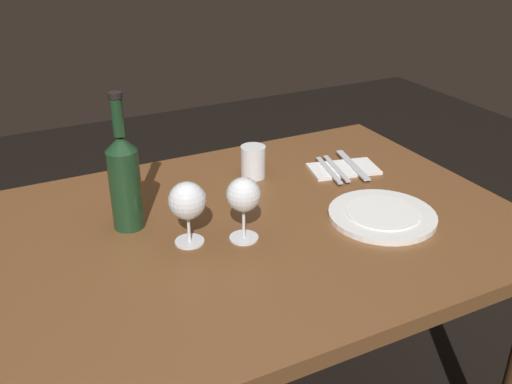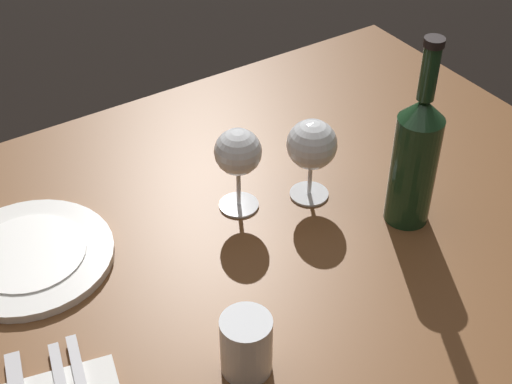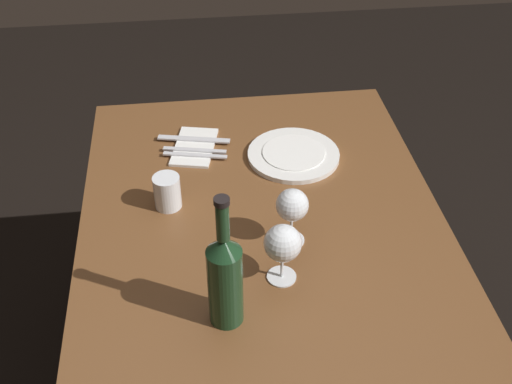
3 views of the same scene
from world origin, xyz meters
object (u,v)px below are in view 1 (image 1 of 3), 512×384
(dinner_plate, at_px, (382,215))
(table_knife, at_px, (352,165))
(wine_bottle, at_px, (125,179))
(water_tumbler, at_px, (253,163))
(fork_outer, at_px, (329,170))
(folded_napkin, at_px, (344,169))
(wine_glass_right, at_px, (243,196))
(wine_glass_left, at_px, (187,202))
(fork_inner, at_px, (336,168))

(dinner_plate, xyz_separation_m, table_knife, (0.11, 0.27, 0.00))
(wine_bottle, height_order, water_tumbler, wine_bottle)
(water_tumbler, distance_m, fork_outer, 0.21)
(folded_napkin, relative_size, fork_outer, 1.17)
(folded_napkin, height_order, fork_outer, fork_outer)
(dinner_plate, xyz_separation_m, folded_napkin, (0.08, 0.27, -0.00))
(wine_glass_right, bearing_deg, dinner_plate, -10.69)
(wine_bottle, relative_size, fork_outer, 1.80)
(wine_glass_left, xyz_separation_m, water_tumbler, (0.28, 0.25, -0.06))
(wine_glass_right, relative_size, fork_inner, 0.83)
(wine_bottle, height_order, fork_outer, wine_bottle)
(wine_glass_left, bearing_deg, wine_bottle, 127.12)
(dinner_plate, height_order, folded_napkin, dinner_plate)
(water_tumbler, height_order, fork_outer, water_tumbler)
(folded_napkin, distance_m, table_knife, 0.03)
(fork_inner, relative_size, fork_outer, 1.00)
(table_knife, bearing_deg, wine_bottle, -176.59)
(fork_inner, relative_size, table_knife, 0.85)
(wine_glass_right, distance_m, wine_bottle, 0.27)
(water_tumbler, bearing_deg, wine_glass_left, -138.65)
(wine_glass_right, distance_m, table_knife, 0.50)
(dinner_plate, height_order, fork_outer, dinner_plate)
(wine_bottle, relative_size, dinner_plate, 1.25)
(fork_outer, bearing_deg, folded_napkin, 0.00)
(water_tumbler, relative_size, dinner_plate, 0.35)
(folded_napkin, bearing_deg, wine_bottle, -176.43)
(dinner_plate, bearing_deg, water_tumbler, 116.10)
(wine_glass_left, distance_m, water_tumbler, 0.38)
(fork_outer, xyz_separation_m, table_knife, (0.08, 0.00, 0.00))
(wine_bottle, bearing_deg, folded_napkin, 3.57)
(wine_glass_left, distance_m, wine_glass_right, 0.12)
(wine_glass_left, relative_size, fork_inner, 0.82)
(water_tumbler, bearing_deg, fork_inner, -18.95)
(wine_glass_left, xyz_separation_m, wine_bottle, (-0.10, 0.13, 0.02))
(wine_glass_right, bearing_deg, water_tumbler, 60.01)
(water_tumbler, xyz_separation_m, table_knife, (0.28, -0.08, -0.03))
(dinner_plate, xyz_separation_m, fork_outer, (0.03, 0.27, 0.00))
(wine_bottle, xyz_separation_m, fork_outer, (0.58, 0.04, -0.11))
(dinner_plate, distance_m, table_knife, 0.29)
(table_knife, bearing_deg, water_tumbler, 164.60)
(dinner_plate, bearing_deg, table_knife, 68.75)
(wine_glass_right, xyz_separation_m, water_tumbler, (0.17, 0.29, -0.07))
(wine_glass_left, height_order, fork_inner, wine_glass_left)
(wine_glass_right, relative_size, fork_outer, 0.83)
(wine_glass_left, bearing_deg, folded_napkin, 17.88)
(wine_glass_left, xyz_separation_m, wine_glass_right, (0.12, -0.04, 0.01))
(wine_glass_right, bearing_deg, wine_glass_left, 161.08)
(fork_inner, xyz_separation_m, table_knife, (0.06, 0.00, 0.00))
(wine_glass_left, height_order, folded_napkin, wine_glass_left)
(wine_bottle, bearing_deg, wine_glass_left, -52.88)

